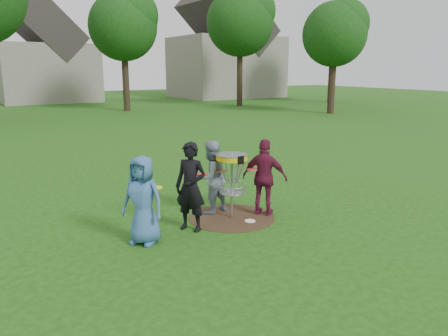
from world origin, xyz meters
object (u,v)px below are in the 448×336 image
player_black (191,187)px  disc_golf_basket (232,170)px  player_maroon (265,178)px  player_blue (143,200)px  player_grey (211,177)px

player_black → disc_golf_basket: player_black is taller
player_maroon → disc_golf_basket: player_maroon is taller
player_blue → player_grey: bearing=76.0°
player_grey → player_blue: bearing=11.1°
disc_golf_basket → player_blue: bearing=-171.7°
player_grey → player_black: bearing=26.7°
player_black → player_grey: 1.09m
player_black → player_grey: size_ratio=1.09×
player_blue → disc_golf_basket: bearing=60.3°
player_black → player_grey: player_black is taller
player_blue → player_grey: (1.85, 0.82, -0.01)m
player_maroon → player_black: bearing=50.8°
player_maroon → disc_golf_basket: bearing=35.6°
disc_golf_basket → player_black: bearing=-170.8°
player_blue → player_black: player_black is taller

